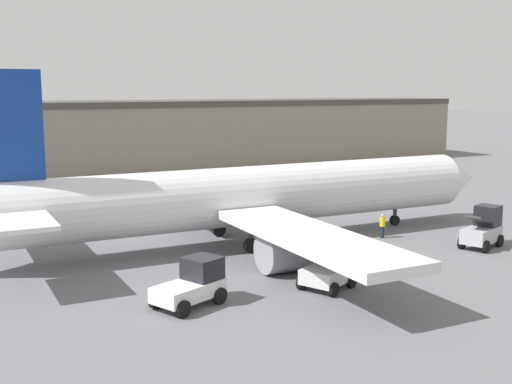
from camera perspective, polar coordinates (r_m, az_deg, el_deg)
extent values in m
plane|color=slate|center=(41.80, 0.00, -4.42)|extent=(400.00, 400.00, 0.00)
cube|color=gray|center=(80.94, -6.33, 4.89)|extent=(77.29, 11.83, 7.65)
cube|color=#47423D|center=(80.73, -6.38, 7.85)|extent=(77.29, 12.07, 0.70)
cylinder|color=silver|center=(41.18, 0.00, -0.26)|extent=(31.58, 4.77, 3.75)
cone|color=silver|center=(51.24, 17.47, 1.19)|extent=(3.12, 3.77, 3.67)
cube|color=silver|center=(49.02, -6.52, 0.43)|extent=(4.33, 14.80, 0.50)
cube|color=silver|center=(32.66, 4.86, -3.97)|extent=(4.33, 14.80, 0.50)
cylinder|color=#939399|center=(47.19, -5.56, -1.39)|extent=(3.17, 2.40, 2.30)
cylinder|color=#939399|center=(34.79, 2.92, -5.20)|extent=(3.17, 2.40, 2.30)
cube|color=navy|center=(36.45, -21.63, 5.50)|extent=(4.14, 0.49, 5.90)
cube|color=silver|center=(41.00, -21.81, -0.43)|extent=(3.52, 4.60, 0.24)
cube|color=silver|center=(32.92, -20.49, -2.59)|extent=(3.52, 4.60, 0.24)
cylinder|color=#38383D|center=(47.75, 12.23, -2.17)|extent=(0.28, 0.28, 1.20)
cylinder|color=black|center=(47.80, 12.22, -2.46)|extent=(0.71, 0.37, 0.70)
cylinder|color=#38383D|center=(38.85, -0.45, -4.56)|extent=(0.28, 0.28, 1.20)
cylinder|color=black|center=(38.89, -0.45, -4.77)|extent=(0.91, 0.38, 0.90)
cylinder|color=#38383D|center=(43.16, -3.33, -3.18)|extent=(0.28, 0.28, 1.20)
cylinder|color=black|center=(43.19, -3.33, -3.37)|extent=(0.91, 0.38, 0.90)
cylinder|color=#1E2338|center=(43.52, 11.15, -3.52)|extent=(0.26, 0.26, 0.78)
cylinder|color=yellow|center=(43.37, 11.18, -2.62)|extent=(0.36, 0.36, 0.62)
sphere|color=tan|center=(43.29, 11.19, -2.08)|extent=(0.23, 0.23, 0.23)
cube|color=silver|center=(29.68, -6.05, -8.71)|extent=(3.73, 2.82, 0.72)
cube|color=black|center=(30.05, -4.79, -6.73)|extent=(1.93, 1.97, 1.02)
cylinder|color=black|center=(30.01, -3.26, -9.19)|extent=(0.82, 0.54, 0.77)
cylinder|color=black|center=(31.15, -5.59, -8.52)|extent=(0.82, 0.54, 0.77)
cylinder|color=black|center=(28.44, -6.53, -10.29)|extent=(0.82, 0.54, 0.77)
cylinder|color=black|center=(29.64, -8.85, -9.52)|extent=(0.82, 0.54, 0.77)
cube|color=#B2B2B7|center=(42.41, 19.39, -3.60)|extent=(3.34, 2.38, 0.90)
cube|color=black|center=(42.96, 19.92, -1.98)|extent=(1.69, 1.70, 1.29)
cube|color=#333333|center=(41.71, 19.17, -2.32)|extent=(2.12, 1.59, 0.73)
cylinder|color=black|center=(43.19, 20.83, -4.06)|extent=(0.81, 0.51, 0.76)
cylinder|color=black|center=(43.75, 19.01, -3.80)|extent=(0.81, 0.51, 0.76)
cylinder|color=black|center=(41.28, 19.72, -4.60)|extent=(0.81, 0.51, 0.76)
cylinder|color=black|center=(41.86, 17.84, -4.31)|extent=(0.81, 0.51, 0.76)
cube|color=silver|center=(32.22, 6.32, -7.30)|extent=(3.01, 2.63, 0.75)
cube|color=black|center=(32.56, 6.99, -5.47)|extent=(1.65, 1.91, 1.08)
cylinder|color=black|center=(32.63, 8.46, -7.82)|extent=(0.75, 0.54, 0.70)
cylinder|color=black|center=(33.49, 5.79, -7.32)|extent=(0.75, 0.54, 0.70)
cylinder|color=black|center=(31.18, 6.86, -8.60)|extent=(0.75, 0.54, 0.70)
cylinder|color=black|center=(32.08, 4.11, -8.05)|extent=(0.75, 0.54, 0.70)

